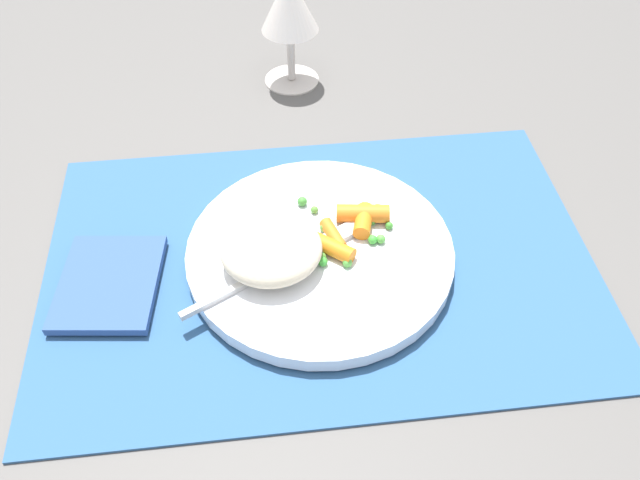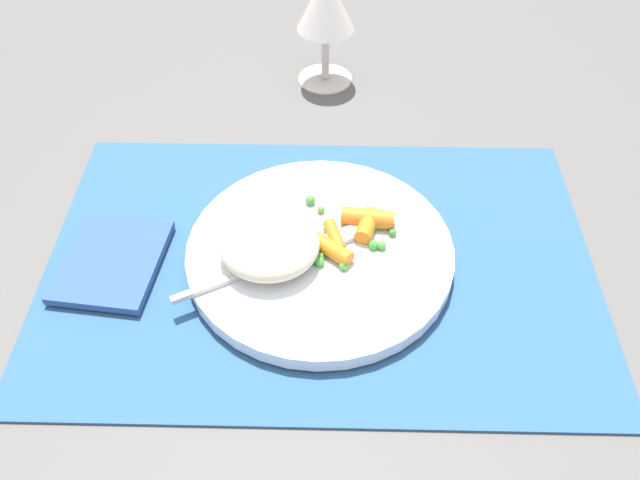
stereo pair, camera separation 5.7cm
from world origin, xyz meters
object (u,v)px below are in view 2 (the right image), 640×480
object	(u,v)px
napkin	(112,261)
carrot_portion	(353,230)
rice_mound	(269,244)
wine_glass	(326,6)
fork	(295,255)
plate	(320,253)

from	to	relation	value
napkin	carrot_portion	bearing A→B (deg)	6.85
rice_mound	napkin	bearing A→B (deg)	179.31
wine_glass	napkin	xyz separation A→B (m)	(-0.19, -0.32, -0.09)
rice_mound	wine_glass	distance (m)	0.33
wine_glass	napkin	world-z (taller)	wine_glass
rice_mound	wine_glass	size ratio (longest dim) A/B	0.65
fork	napkin	distance (m)	0.17
plate	fork	distance (m)	0.03
rice_mound	carrot_portion	xyz separation A→B (m)	(0.08, 0.03, -0.01)
plate	rice_mound	size ratio (longest dim) A/B	2.72
wine_glass	plate	bearing A→B (deg)	-90.13
carrot_portion	wine_glass	world-z (taller)	wine_glass
fork	napkin	size ratio (longest dim) A/B	1.60
fork	wine_glass	size ratio (longest dim) A/B	1.26
rice_mound	carrot_portion	world-z (taller)	rice_mound
carrot_portion	napkin	xyz separation A→B (m)	(-0.22, -0.03, -0.02)
fork	rice_mound	bearing A→B (deg)	-177.42
rice_mound	fork	xyz separation A→B (m)	(0.02, 0.00, -0.02)
carrot_portion	napkin	size ratio (longest dim) A/B	0.78
fork	wine_glass	distance (m)	0.33
carrot_portion	wine_glass	distance (m)	0.30
wine_glass	rice_mound	bearing A→B (deg)	-98.14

